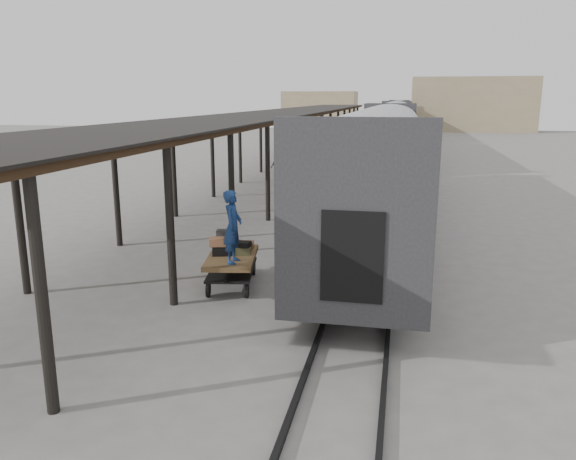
# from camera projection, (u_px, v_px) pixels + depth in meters

# --- Properties ---
(ground) EXTENTS (160.00, 160.00, 0.00)m
(ground) POSITION_uv_depth(u_px,v_px,m) (248.00, 282.00, 15.58)
(ground) COLOR slate
(ground) RESTS_ON ground
(train) EXTENTS (3.45, 76.01, 4.01)m
(train) POSITION_uv_depth(u_px,v_px,m) (393.00, 126.00, 46.57)
(train) COLOR silver
(train) RESTS_ON ground
(canopy) EXTENTS (4.90, 64.30, 4.15)m
(canopy) POSITION_uv_depth(u_px,v_px,m) (293.00, 113.00, 38.21)
(canopy) COLOR #422B19
(canopy) RESTS_ON ground
(rails) EXTENTS (1.54, 150.00, 0.12)m
(rails) POSITION_uv_depth(u_px,v_px,m) (392.00, 158.00, 47.37)
(rails) COLOR black
(rails) RESTS_ON ground
(building_far) EXTENTS (18.00, 10.00, 8.00)m
(building_far) POSITION_uv_depth(u_px,v_px,m) (471.00, 104.00, 86.31)
(building_far) COLOR tan
(building_far) RESTS_ON ground
(building_left) EXTENTS (12.00, 8.00, 6.00)m
(building_left) POSITION_uv_depth(u_px,v_px,m) (320.00, 110.00, 95.03)
(building_left) COLOR tan
(building_left) RESTS_ON ground
(baggage_cart) EXTENTS (1.64, 2.58, 0.86)m
(baggage_cart) POSITION_uv_depth(u_px,v_px,m) (232.00, 263.00, 15.20)
(baggage_cart) COLOR brown
(baggage_cart) RESTS_ON ground
(suitcase_stack) EXTENTS (1.20, 1.27, 0.59)m
(suitcase_stack) POSITION_uv_depth(u_px,v_px,m) (230.00, 244.00, 15.44)
(suitcase_stack) COLOR #37373A
(suitcase_stack) RESTS_ON baggage_cart
(luggage_tug) EXTENTS (1.18, 1.60, 1.27)m
(luggage_tug) POSITION_uv_depth(u_px,v_px,m) (301.00, 168.00, 36.27)
(luggage_tug) COLOR maroon
(luggage_tug) RESTS_ON ground
(porter) EXTENTS (0.46, 0.69, 1.89)m
(porter) POSITION_uv_depth(u_px,v_px,m) (233.00, 227.00, 14.27)
(porter) COLOR navy
(porter) RESTS_ON baggage_cart
(pedestrian) EXTENTS (1.17, 0.59, 1.92)m
(pedestrian) POSITION_uv_depth(u_px,v_px,m) (280.00, 168.00, 33.09)
(pedestrian) COLOR black
(pedestrian) RESTS_ON ground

